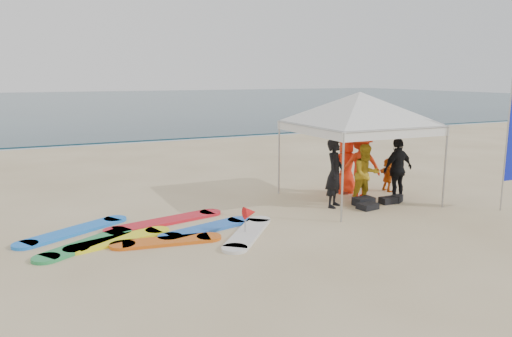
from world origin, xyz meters
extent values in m
plane|color=beige|center=(0.00, 0.00, 0.00)|extent=(120.00, 120.00, 0.00)
cube|color=#0C2633|center=(0.00, 60.00, 0.04)|extent=(160.00, 84.00, 0.08)
cube|color=silver|center=(0.00, 18.20, 0.00)|extent=(160.00, 1.20, 0.01)
imported|color=black|center=(2.84, 2.37, 0.93)|extent=(0.81, 0.78, 1.86)
imported|color=gold|center=(3.80, 2.26, 0.84)|extent=(0.85, 0.68, 1.68)
imported|color=#F73815|center=(4.15, 3.00, 0.96)|extent=(1.40, 1.06, 1.92)
imported|color=black|center=(4.88, 2.23, 0.90)|extent=(1.09, 0.54, 1.80)
imported|color=#F83516|center=(4.04, 3.55, 0.85)|extent=(0.92, 0.69, 1.69)
imported|color=#C95811|center=(5.38, 3.23, 0.52)|extent=(0.32, 0.96, 1.03)
cylinder|color=#A5A5A8|center=(2.20, 4.39, 1.10)|extent=(0.05, 0.05, 2.20)
cylinder|color=#A5A5A8|center=(5.50, 4.39, 1.10)|extent=(0.05, 0.05, 2.20)
cylinder|color=#A5A5A8|center=(2.20, 1.09, 1.10)|extent=(0.05, 0.05, 2.20)
cylinder|color=#A5A5A8|center=(5.50, 1.09, 1.10)|extent=(0.05, 0.05, 2.20)
cube|color=white|center=(3.85, 1.09, 2.08)|extent=(3.40, 0.02, 0.24)
cube|color=white|center=(3.85, 4.39, 2.08)|extent=(3.40, 0.02, 0.24)
cube|color=white|center=(2.20, 2.74, 2.08)|extent=(0.02, 3.40, 0.24)
cube|color=white|center=(5.50, 2.74, 2.08)|extent=(0.02, 3.40, 0.24)
pyramid|color=white|center=(3.85, 2.74, 3.08)|extent=(4.66, 4.66, 0.88)
cylinder|color=#A5A5A8|center=(6.63, 0.17, 1.75)|extent=(0.04, 0.04, 3.50)
cylinder|color=#A5A5A8|center=(-0.33, 1.19, 0.30)|extent=(0.02, 0.02, 0.60)
cone|color=red|center=(-0.21, 1.19, 0.50)|extent=(0.28, 0.28, 0.28)
cube|color=black|center=(3.67, 2.16, 0.11)|extent=(0.58, 0.40, 0.22)
cube|color=black|center=(4.41, 2.02, 0.09)|extent=(0.46, 0.30, 0.18)
cube|color=black|center=(3.52, 1.78, 0.08)|extent=(0.56, 0.47, 0.16)
cube|color=black|center=(4.74, 2.05, 0.10)|extent=(0.44, 0.41, 0.20)
cube|color=yellow|center=(-2.99, 1.92, 0.04)|extent=(1.95, 1.04, 0.07)
cube|color=blue|center=(-1.02, 1.87, 0.04)|extent=(2.02, 1.05, 0.07)
cube|color=#D75A12|center=(-2.08, 1.37, 0.04)|extent=(1.90, 0.81, 0.07)
cube|color=silver|center=(-0.27, 1.15, 0.04)|extent=(1.76, 1.98, 0.07)
cube|color=#27914C|center=(-3.68, 1.89, 0.04)|extent=(1.89, 1.49, 0.07)
cube|color=blue|center=(-3.82, 2.96, 0.04)|extent=(2.30, 1.60, 0.07)
cube|color=red|center=(-1.72, 2.84, 0.04)|extent=(2.61, 1.06, 0.07)
camera|label=1|loc=(-4.66, -8.67, 3.54)|focal=35.00mm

